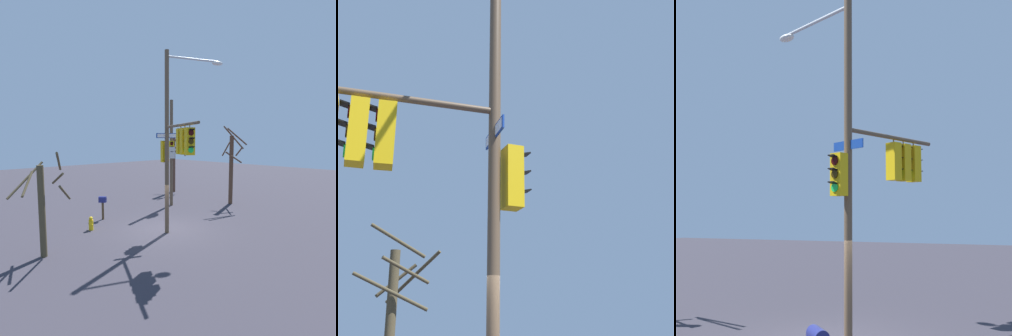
# 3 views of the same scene
# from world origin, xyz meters

# --- Properties ---
(main_signal_pole_assembly) EXTENTS (3.95, 4.41, 9.10)m
(main_signal_pole_assembly) POSITION_xyz_m (1.33, -0.46, 4.89)
(main_signal_pole_assembly) COLOR brown
(main_signal_pole_assembly) RESTS_ON ground
(bare_tree_behind_pole) EXTENTS (2.46, 2.46, 4.31)m
(bare_tree_behind_pole) POSITION_xyz_m (-0.94, -5.78, 2.15)
(bare_tree_behind_pole) COLOR #4B412C
(bare_tree_behind_pole) RESTS_ON ground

